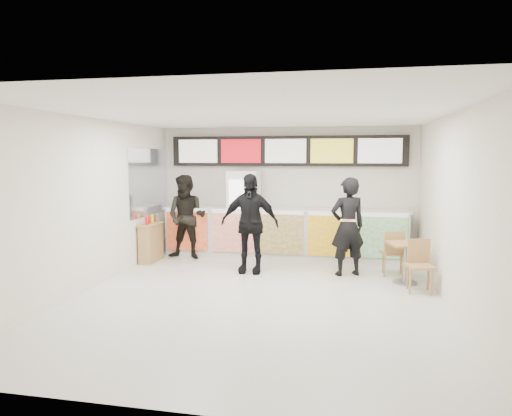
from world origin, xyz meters
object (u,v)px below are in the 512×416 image
(drinks_fridge, at_px, (244,213))
(customer_main, at_px, (348,227))
(customer_left, at_px, (187,217))
(cafe_table, at_px, (406,255))
(service_counter, at_px, (283,233))
(customer_mid, at_px, (250,223))
(condiment_ledge, at_px, (151,242))

(drinks_fridge, relative_size, customer_main, 1.04)
(drinks_fridge, height_order, customer_left, drinks_fridge)
(customer_main, relative_size, customer_left, 1.01)
(drinks_fridge, height_order, cafe_table, drinks_fridge)
(service_counter, height_order, cafe_table, service_counter)
(drinks_fridge, bearing_deg, cafe_table, -26.95)
(customer_mid, bearing_deg, cafe_table, -4.70)
(service_counter, height_order, drinks_fridge, drinks_fridge)
(service_counter, xyz_separation_m, cafe_table, (2.50, -1.73, -0.05))
(customer_left, bearing_deg, customer_main, -10.47)
(service_counter, relative_size, customer_mid, 2.79)
(drinks_fridge, distance_m, condiment_ledge, 2.22)
(service_counter, height_order, customer_main, customer_main)
(service_counter, xyz_separation_m, drinks_fridge, (-0.93, 0.02, 0.43))
(drinks_fridge, xyz_separation_m, condiment_ledge, (-1.89, -1.02, -0.56))
(customer_main, distance_m, customer_mid, 1.93)
(drinks_fridge, height_order, customer_mid, drinks_fridge)
(service_counter, distance_m, customer_mid, 1.62)
(customer_left, height_order, customer_mid, customer_mid)
(service_counter, bearing_deg, customer_main, -42.86)
(condiment_ledge, bearing_deg, customer_mid, -11.54)
(service_counter, relative_size, customer_main, 2.88)
(drinks_fridge, relative_size, customer_mid, 1.00)
(customer_main, bearing_deg, condiment_ledge, -28.96)
(customer_left, relative_size, condiment_ledge, 1.88)
(customer_main, bearing_deg, cafe_table, 135.27)
(service_counter, relative_size, customer_left, 2.91)
(drinks_fridge, xyz_separation_m, customer_left, (-1.21, -0.56, -0.04))
(customer_main, height_order, condiment_ledge, customer_main)
(drinks_fridge, bearing_deg, customer_mid, -73.19)
(customer_main, bearing_deg, customer_mid, -20.25)
(service_counter, relative_size, cafe_table, 3.49)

